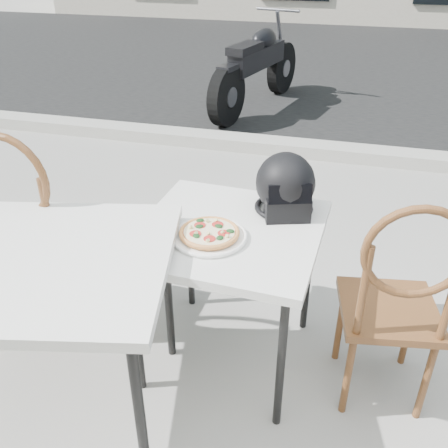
% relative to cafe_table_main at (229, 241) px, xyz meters
% --- Properties ---
extents(ground, '(80.00, 80.00, 0.00)m').
position_rel_cafe_table_main_xyz_m(ground, '(0.50, -0.25, -0.68)').
color(ground, '#9E9B95').
rests_on(ground, ground).
extents(street_asphalt, '(30.00, 8.00, 0.00)m').
position_rel_cafe_table_main_xyz_m(street_asphalt, '(0.50, 6.75, -0.68)').
color(street_asphalt, black).
rests_on(street_asphalt, ground).
extents(curb, '(30.00, 0.25, 0.12)m').
position_rel_cafe_table_main_xyz_m(curb, '(0.50, 2.75, -0.62)').
color(curb, '#A9A79E').
rests_on(curb, ground).
extents(cafe_table_main, '(0.83, 0.83, 0.75)m').
position_rel_cafe_table_main_xyz_m(cafe_table_main, '(0.00, 0.00, 0.00)').
color(cafe_table_main, silver).
rests_on(cafe_table_main, ground).
extents(plate, '(0.41, 0.41, 0.02)m').
position_rel_cafe_table_main_xyz_m(plate, '(-0.06, -0.10, 0.08)').
color(plate, white).
rests_on(plate, cafe_table_main).
extents(pizza, '(0.31, 0.31, 0.03)m').
position_rel_cafe_table_main_xyz_m(pizza, '(-0.06, -0.10, 0.10)').
color(pizza, '#DE9551').
rests_on(pizza, plate).
extents(helmet, '(0.34, 0.35, 0.28)m').
position_rel_cafe_table_main_xyz_m(helmet, '(0.21, 0.22, 0.19)').
color(helmet, black).
rests_on(helmet, cafe_table_main).
extents(cafe_chair_main, '(0.47, 0.47, 1.06)m').
position_rel_cafe_table_main_xyz_m(cafe_chair_main, '(0.73, -0.09, -0.09)').
color(cafe_chair_main, brown).
rests_on(cafe_chair_main, ground).
extents(cafe_table_side, '(1.03, 1.03, 0.82)m').
position_rel_cafe_table_main_xyz_m(cafe_table_side, '(-0.55, -0.49, 0.07)').
color(cafe_table_side, silver).
rests_on(cafe_table_side, ground).
extents(cafe_chair_side, '(0.45, 0.45, 1.14)m').
position_rel_cafe_table_main_xyz_m(cafe_chair_side, '(-0.97, -0.02, -0.04)').
color(cafe_chair_side, brown).
rests_on(cafe_chair_side, ground).
extents(motorcycle, '(0.73, 2.12, 1.07)m').
position_rel_cafe_table_main_xyz_m(motorcycle, '(-0.71, 4.12, -0.21)').
color(motorcycle, black).
rests_on(motorcycle, street_asphalt).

